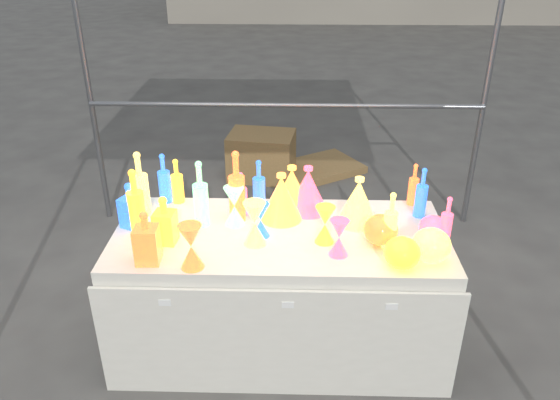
{
  "coord_description": "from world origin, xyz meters",
  "views": [
    {
      "loc": [
        0.07,
        -2.54,
        2.26
      ],
      "look_at": [
        0.0,
        0.0,
        0.95
      ],
      "focal_mm": 35.0,
      "sensor_mm": 36.0,
      "label": 1
    }
  ],
  "objects_px": {
    "display_table": "(280,290)",
    "decanter_0": "(165,220)",
    "cardboard_box_closed": "(262,156)",
    "hourglass_0": "(191,247)",
    "globe_0": "(402,254)",
    "lampshade_0": "(281,196)",
    "bottle_0": "(177,181)"
  },
  "relations": [
    {
      "from": "display_table",
      "to": "decanter_0",
      "type": "relative_size",
      "value": 6.95
    },
    {
      "from": "display_table",
      "to": "cardboard_box_closed",
      "type": "distance_m",
      "value": 2.36
    },
    {
      "from": "decanter_0",
      "to": "hourglass_0",
      "type": "height_order",
      "value": "decanter_0"
    },
    {
      "from": "globe_0",
      "to": "cardboard_box_closed",
      "type": "bearing_deg",
      "value": 107.66
    },
    {
      "from": "display_table",
      "to": "globe_0",
      "type": "xyz_separation_m",
      "value": [
        0.6,
        -0.3,
        0.45
      ]
    },
    {
      "from": "hourglass_0",
      "to": "lampshade_0",
      "type": "xyz_separation_m",
      "value": [
        0.42,
        0.5,
        0.02
      ]
    },
    {
      "from": "display_table",
      "to": "cardboard_box_closed",
      "type": "relative_size",
      "value": 3.01
    },
    {
      "from": "cardboard_box_closed",
      "to": "globe_0",
      "type": "height_order",
      "value": "globe_0"
    },
    {
      "from": "display_table",
      "to": "bottle_0",
      "type": "relative_size",
      "value": 6.67
    },
    {
      "from": "bottle_0",
      "to": "lampshade_0",
      "type": "height_order",
      "value": "same"
    },
    {
      "from": "display_table",
      "to": "bottle_0",
      "type": "bearing_deg",
      "value": 149.78
    },
    {
      "from": "lampshade_0",
      "to": "cardboard_box_closed",
      "type": "bearing_deg",
      "value": 107.33
    },
    {
      "from": "cardboard_box_closed",
      "to": "bottle_0",
      "type": "height_order",
      "value": "bottle_0"
    },
    {
      "from": "hourglass_0",
      "to": "lampshade_0",
      "type": "relative_size",
      "value": 0.84
    },
    {
      "from": "decanter_0",
      "to": "display_table",
      "type": "bearing_deg",
      "value": 15.86
    },
    {
      "from": "cardboard_box_closed",
      "to": "globe_0",
      "type": "distance_m",
      "value": 2.83
    },
    {
      "from": "display_table",
      "to": "lampshade_0",
      "type": "bearing_deg",
      "value": 89.12
    },
    {
      "from": "decanter_0",
      "to": "hourglass_0",
      "type": "bearing_deg",
      "value": -46.08
    },
    {
      "from": "cardboard_box_closed",
      "to": "hourglass_0",
      "type": "height_order",
      "value": "hourglass_0"
    },
    {
      "from": "display_table",
      "to": "globe_0",
      "type": "relative_size",
      "value": 10.45
    },
    {
      "from": "bottle_0",
      "to": "display_table",
      "type": "bearing_deg",
      "value": -30.22
    },
    {
      "from": "cardboard_box_closed",
      "to": "display_table",
      "type": "bearing_deg",
      "value": -76.12
    },
    {
      "from": "globe_0",
      "to": "display_table",
      "type": "bearing_deg",
      "value": 153.68
    },
    {
      "from": "cardboard_box_closed",
      "to": "lampshade_0",
      "type": "distance_m",
      "value": 2.29
    },
    {
      "from": "cardboard_box_closed",
      "to": "lampshade_0",
      "type": "relative_size",
      "value": 2.21
    },
    {
      "from": "decanter_0",
      "to": "lampshade_0",
      "type": "bearing_deg",
      "value": 30.84
    },
    {
      "from": "display_table",
      "to": "cardboard_box_closed",
      "type": "height_order",
      "value": "display_table"
    },
    {
      "from": "bottle_0",
      "to": "decanter_0",
      "type": "bearing_deg",
      "value": -86.81
    },
    {
      "from": "display_table",
      "to": "decanter_0",
      "type": "height_order",
      "value": "decanter_0"
    },
    {
      "from": "display_table",
      "to": "lampshade_0",
      "type": "relative_size",
      "value": 6.65
    },
    {
      "from": "hourglass_0",
      "to": "lampshade_0",
      "type": "distance_m",
      "value": 0.65
    },
    {
      "from": "bottle_0",
      "to": "lampshade_0",
      "type": "relative_size",
      "value": 1.0
    }
  ]
}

